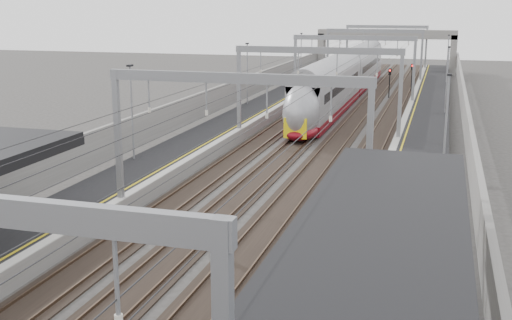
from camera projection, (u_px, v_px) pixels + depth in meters
The scene contains 11 objects.
platform_left at pixel (231, 127), 55.15m from camera, with size 4.00×120.00×1.00m, color black.
platform_right at pixel (422, 137), 50.78m from camera, with size 4.00×120.00×1.00m, color black.
tracks at pixel (323, 137), 53.07m from camera, with size 11.40×140.00×0.20m.
overhead_line at pixel (338, 57), 57.82m from camera, with size 13.00×140.00×6.60m.
overbridge at pixel (386, 40), 103.15m from camera, with size 22.00×2.20×6.90m.
wall_left at pixel (196, 112), 55.77m from camera, with size 0.30×120.00×3.20m, color slate.
wall_right at pixel (466, 126), 49.65m from camera, with size 0.30×120.00×3.20m, color slate.
train at pixel (344, 82), 72.38m from camera, with size 2.90×52.80×4.58m.
signal_green at pixel (324, 73), 80.74m from camera, with size 0.32×0.32×3.48m.
signal_red_near at pixel (390, 78), 75.38m from camera, with size 0.32×0.32×3.48m.
signal_red_far at pixel (412, 72), 81.21m from camera, with size 0.32×0.32×3.48m.
Camera 1 is at (9.31, -6.50, 10.65)m, focal length 45.00 mm.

